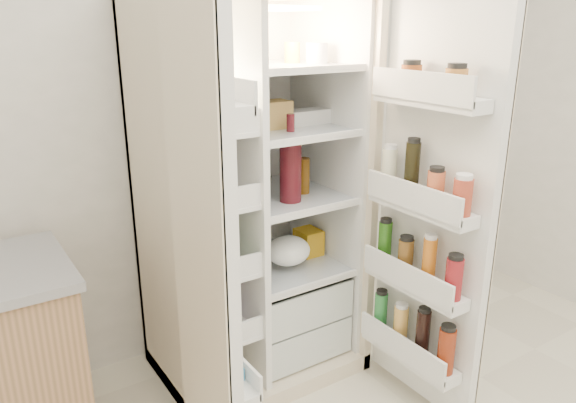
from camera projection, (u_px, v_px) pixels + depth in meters
wall_back at (206, 89)px, 2.68m from camera, size 4.00×0.02×2.70m
refrigerator at (251, 223)px, 2.61m from camera, size 0.92×0.70×1.80m
freezer_door at (206, 265)px, 1.82m from camera, size 0.15×0.40×1.72m
fridge_door at (431, 221)px, 2.26m from camera, size 0.17×0.58×1.72m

